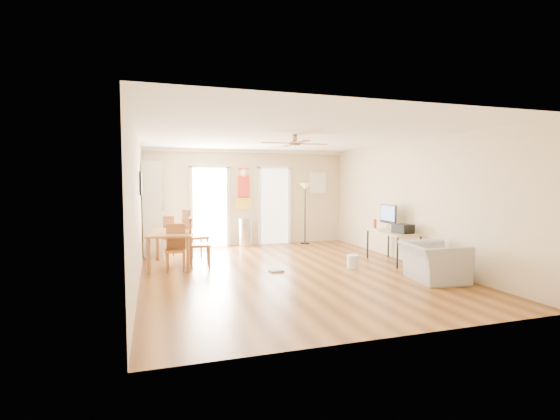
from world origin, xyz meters
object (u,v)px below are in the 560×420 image
object	(u,v)px
dining_chair_right_b	(200,242)
dining_chair_far	(167,235)
bookshelf	(153,208)
dining_chair_near	(175,248)
torchiere_lamp	(305,214)
armchair	(434,262)
computer_desk	(393,247)
trash_can	(245,232)
dining_chair_right_a	(196,234)
printer	(403,229)
wastebasket_a	(353,261)
dining_table	(172,249)

from	to	relation	value
dining_chair_right_b	dining_chair_far	world-z (taller)	dining_chair_right_b
bookshelf	dining_chair_far	xyz separation A→B (m)	(0.31, -0.26, -0.64)
bookshelf	dining_chair_near	size ratio (longest dim) A/B	2.45
torchiere_lamp	armchair	distance (m)	4.73
computer_desk	armchair	world-z (taller)	computer_desk
trash_can	armchair	size ratio (longest dim) A/B	0.74
dining_chair_right_a	trash_can	size ratio (longest dim) A/B	1.48
dining_chair_right_b	printer	distance (m)	4.21
dining_chair_right_b	armchair	world-z (taller)	dining_chair_right_b
trash_can	dining_chair_right_a	bearing A→B (deg)	-136.09
trash_can	torchiere_lamp	xyz separation A→B (m)	(1.71, -0.03, 0.47)
dining_chair_near	printer	size ratio (longest dim) A/B	2.48
computer_desk	armchair	size ratio (longest dim) A/B	1.23
printer	computer_desk	bearing A→B (deg)	92.09
bookshelf	torchiere_lamp	size ratio (longest dim) A/B	1.31
bookshelf	torchiere_lamp	bearing A→B (deg)	23.80
wastebasket_a	armchair	bearing A→B (deg)	-58.40
torchiere_lamp	wastebasket_a	distance (m)	3.38
trash_can	wastebasket_a	distance (m)	3.64
wastebasket_a	dining_table	bearing A→B (deg)	159.02
dining_table	computer_desk	xyz separation A→B (m)	(4.54, -1.07, -0.02)
dining_chair_far	wastebasket_a	size ratio (longest dim) A/B	3.50
printer	dining_chair_near	bearing A→B (deg)	159.25
dining_chair_right_b	armchair	distance (m)	4.49
dining_chair_right_a	dining_chair_near	world-z (taller)	dining_chair_right_a
dining_chair_right_b	torchiere_lamp	distance (m)	3.87
printer	wastebasket_a	size ratio (longest dim) A/B	1.37
torchiere_lamp	computer_desk	world-z (taller)	torchiere_lamp
printer	wastebasket_a	distance (m)	1.30
dining_chair_far	computer_desk	distance (m)	5.19
trash_can	torchiere_lamp	world-z (taller)	torchiere_lamp
dining_chair_far	torchiere_lamp	distance (m)	3.82
dining_table	dining_chair_right_a	bearing A→B (deg)	47.96
dining_chair_right_b	printer	bearing A→B (deg)	-101.91
computer_desk	dining_chair_right_a	bearing A→B (deg)	157.12
dining_chair_right_a	computer_desk	xyz separation A→B (m)	(3.99, -1.68, -0.22)
torchiere_lamp	printer	xyz separation A→B (m)	(0.90, -3.32, -0.08)
dining_chair_right_b	dining_table	bearing A→B (deg)	70.05
bookshelf	trash_can	distance (m)	2.50
dining_chair_near	computer_desk	world-z (taller)	dining_chair_near
trash_can	printer	size ratio (longest dim) A/B	2.07
computer_desk	wastebasket_a	distance (m)	1.13
dining_table	armchair	distance (m)	5.08
dining_chair_near	dining_chair_far	xyz separation A→B (m)	(-0.10, 1.85, 0.01)
dining_table	computer_desk	distance (m)	4.66
bookshelf	dining_table	xyz separation A→B (m)	(0.36, -1.60, -0.75)
dining_table	trash_can	size ratio (longest dim) A/B	1.89
dining_chair_far	torchiere_lamp	size ratio (longest dim) A/B	0.55
torchiere_lamp	trash_can	bearing A→B (deg)	178.91
dining_chair_right_b	dining_chair_near	distance (m)	0.57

